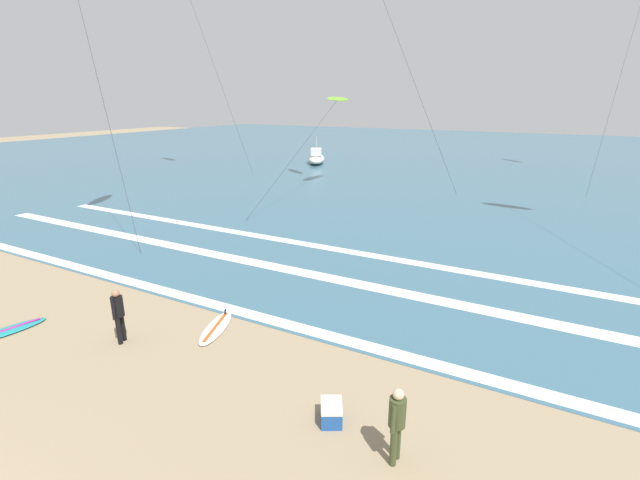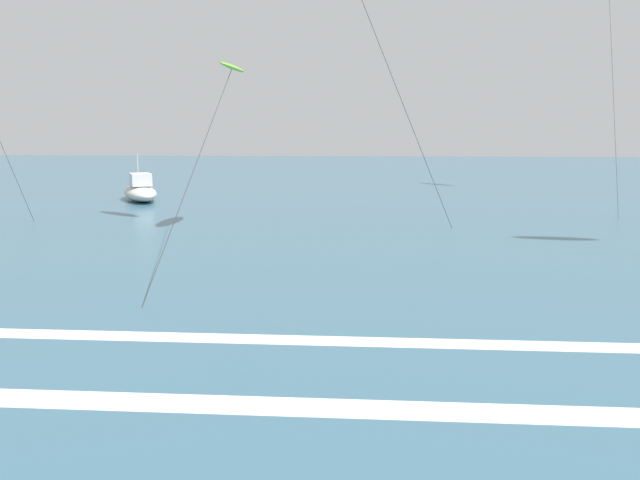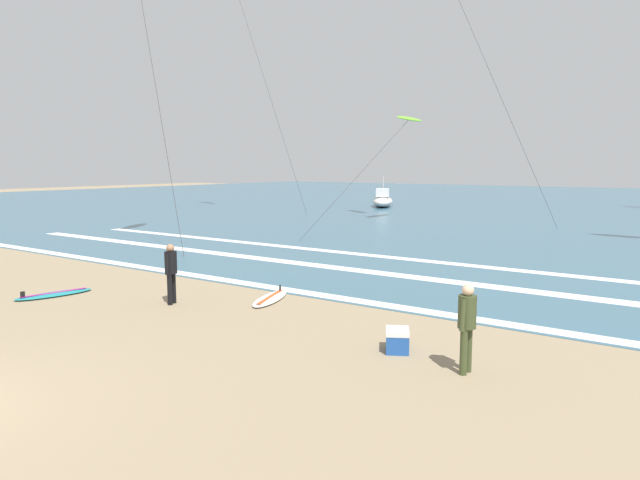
{
  "view_description": "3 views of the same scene",
  "coord_description": "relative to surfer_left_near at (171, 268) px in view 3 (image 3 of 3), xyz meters",
  "views": [
    {
      "loc": [
        8.05,
        0.0,
        6.59
      ],
      "look_at": [
        0.45,
        13.98,
        1.54
      ],
      "focal_mm": 25.07,
      "sensor_mm": 36.0,
      "label": 1
    },
    {
      "loc": [
        -1.94,
        4.63,
        4.26
      ],
      "look_at": [
        -2.73,
        15.31,
        2.41
      ],
      "focal_mm": 37.12,
      "sensor_mm": 36.0,
      "label": 2
    },
    {
      "loc": [
        9.62,
        -2.87,
        3.65
      ],
      "look_at": [
        -1.41,
        12.8,
        1.16
      ],
      "focal_mm": 32.67,
      "sensor_mm": 36.0,
      "label": 3
    }
  ],
  "objects": [
    {
      "name": "wave_foam_outer_break",
      "position": [
        3.24,
        10.14,
        -0.94
      ],
      "size": [
        39.77,
        0.6,
        0.01
      ],
      "primitive_type": "cube",
      "color": "white",
      "rests_on": "ocean_surface"
    },
    {
      "name": "surfer_left_near",
      "position": [
        0.0,
        0.0,
        0.0
      ],
      "size": [
        0.32,
        0.51,
        1.6
      ],
      "color": "black",
      "rests_on": "ground"
    },
    {
      "name": "surfboard_near_water",
      "position": [
        -3.46,
        -1.26,
        -0.91
      ],
      "size": [
        0.98,
        2.17,
        0.25
      ],
      "color": "teal",
      "rests_on": "ground"
    },
    {
      "name": "cooler_box",
      "position": [
        6.7,
        -0.08,
        -0.74
      ],
      "size": [
        0.69,
        0.75,
        0.44
      ],
      "color": "#1E4C9E",
      "rests_on": "ground"
    },
    {
      "name": "ocean_surface",
      "position": [
        2.22,
        47.67,
        -0.95
      ],
      "size": [
        140.0,
        90.0,
        0.01
      ],
      "primitive_type": "cube",
      "color": "#386075",
      "rests_on": "ground"
    },
    {
      "name": "surfer_foreground_main",
      "position": [
        8.25,
        -0.48,
        0.0
      ],
      "size": [
        0.32,
        0.51,
        1.6
      ],
      "color": "#384223",
      "rests_on": "ground"
    },
    {
      "name": "kite_lime_high_left",
      "position": [
        -5.18,
        23.98,
        5.55
      ],
      "size": [
        0.82,
        13.43,
        6.78
      ],
      "color": "#70C628",
      "rests_on": "ground"
    },
    {
      "name": "wave_foam_mid_break",
      "position": [
        3.63,
        6.96,
        -0.94
      ],
      "size": [
        42.67,
        0.69,
        0.01
      ],
      "primitive_type": "cube",
      "color": "white",
      "rests_on": "ocean_surface"
    },
    {
      "name": "surfboard_right_spare",
      "position": [
        1.83,
        1.83,
        -0.91
      ],
      "size": [
        1.27,
        2.18,
        0.25
      ],
      "color": "silver",
      "rests_on": "ground"
    },
    {
      "name": "wave_foam_shoreline",
      "position": [
        1.25,
        3.07,
        -0.94
      ],
      "size": [
        55.42,
        0.51,
        0.01
      ],
      "primitive_type": "cube",
      "color": "white",
      "rests_on": "ocean_surface"
    },
    {
      "name": "offshore_boat",
      "position": [
        -12.89,
        34.61,
        -0.4
      ],
      "size": [
        3.87,
        5.41,
        2.7
      ],
      "color": "beige",
      "rests_on": "ground"
    }
  ]
}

